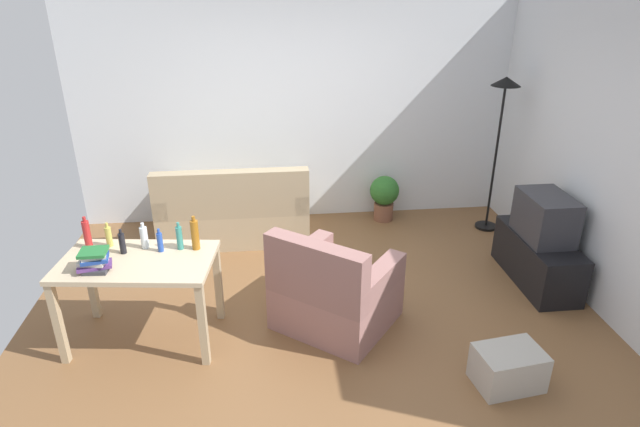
# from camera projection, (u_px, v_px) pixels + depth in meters

# --- Properties ---
(ground_plane) EXTENTS (5.20, 4.40, 0.02)m
(ground_plane) POSITION_uv_depth(u_px,v_px,m) (315.00, 311.00, 4.89)
(ground_plane) COLOR brown
(wall_rear) EXTENTS (5.20, 0.10, 2.70)m
(wall_rear) POSITION_uv_depth(u_px,v_px,m) (296.00, 110.00, 6.33)
(wall_rear) COLOR silver
(wall_rear) RESTS_ON ground_plane
(wall_right) EXTENTS (0.10, 4.40, 2.70)m
(wall_right) POSITION_uv_depth(u_px,v_px,m) (614.00, 161.00, 4.59)
(wall_right) COLOR silver
(wall_right) RESTS_ON ground_plane
(couch) EXTENTS (1.68, 0.84, 0.92)m
(couch) POSITION_uv_depth(u_px,v_px,m) (234.00, 213.00, 6.13)
(couch) COLOR tan
(couch) RESTS_ON ground_plane
(tv_stand) EXTENTS (0.44, 1.10, 0.48)m
(tv_stand) POSITION_uv_depth(u_px,v_px,m) (537.00, 259.00, 5.28)
(tv_stand) COLOR black
(tv_stand) RESTS_ON ground_plane
(tv) EXTENTS (0.41, 0.60, 0.44)m
(tv) POSITION_uv_depth(u_px,v_px,m) (546.00, 217.00, 5.09)
(tv) COLOR #2D2D33
(tv) RESTS_ON tv_stand
(torchiere_lamp) EXTENTS (0.32, 0.32, 1.81)m
(torchiere_lamp) POSITION_uv_depth(u_px,v_px,m) (502.00, 113.00, 5.92)
(torchiere_lamp) COLOR black
(torchiere_lamp) RESTS_ON ground_plane
(desk) EXTENTS (1.28, 0.84, 0.76)m
(desk) POSITION_uv_depth(u_px,v_px,m) (138.00, 271.00, 4.26)
(desk) COLOR #C6B28E
(desk) RESTS_ON ground_plane
(potted_plant) EXTENTS (0.36, 0.36, 0.57)m
(potted_plant) POSITION_uv_depth(u_px,v_px,m) (384.00, 195.00, 6.58)
(potted_plant) COLOR brown
(potted_plant) RESTS_ON ground_plane
(armchair) EXTENTS (1.23, 1.22, 0.92)m
(armchair) POSITION_uv_depth(u_px,v_px,m) (333.00, 293.00, 4.57)
(armchair) COLOR #996B66
(armchair) RESTS_ON ground_plane
(storage_box) EXTENTS (0.52, 0.40, 0.30)m
(storage_box) POSITION_uv_depth(u_px,v_px,m) (508.00, 368.00, 3.96)
(storage_box) COLOR #A8A399
(storage_box) RESTS_ON ground_plane
(bottle_red) EXTENTS (0.06, 0.06, 0.28)m
(bottle_red) POSITION_uv_depth(u_px,v_px,m) (87.00, 234.00, 4.35)
(bottle_red) COLOR #AD2323
(bottle_red) RESTS_ON desk
(bottle_squat) EXTENTS (0.05, 0.05, 0.21)m
(bottle_squat) POSITION_uv_depth(u_px,v_px,m) (109.00, 236.00, 4.39)
(bottle_squat) COLOR #BCB24C
(bottle_squat) RESTS_ON desk
(bottle_dark) EXTENTS (0.05, 0.05, 0.21)m
(bottle_dark) POSITION_uv_depth(u_px,v_px,m) (122.00, 243.00, 4.27)
(bottle_dark) COLOR black
(bottle_dark) RESTS_ON desk
(bottle_clear) EXTENTS (0.06, 0.06, 0.22)m
(bottle_clear) POSITION_uv_depth(u_px,v_px,m) (144.00, 237.00, 4.35)
(bottle_clear) COLOR silver
(bottle_clear) RESTS_ON desk
(bottle_blue) EXTENTS (0.05, 0.05, 0.20)m
(bottle_blue) POSITION_uv_depth(u_px,v_px,m) (160.00, 242.00, 4.30)
(bottle_blue) COLOR #2347A3
(bottle_blue) RESTS_ON desk
(bottle_tall) EXTENTS (0.05, 0.05, 0.24)m
(bottle_tall) POSITION_uv_depth(u_px,v_px,m) (179.00, 238.00, 4.33)
(bottle_tall) COLOR teal
(bottle_tall) RESTS_ON desk
(bottle_amber) EXTENTS (0.06, 0.06, 0.29)m
(bottle_amber) POSITION_uv_depth(u_px,v_px,m) (195.00, 234.00, 4.32)
(bottle_amber) COLOR #9E6019
(bottle_amber) RESTS_ON desk
(book_stack) EXTENTS (0.27, 0.20, 0.17)m
(book_stack) POSITION_uv_depth(u_px,v_px,m) (94.00, 260.00, 4.02)
(book_stack) COLOR #333338
(book_stack) RESTS_ON desk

